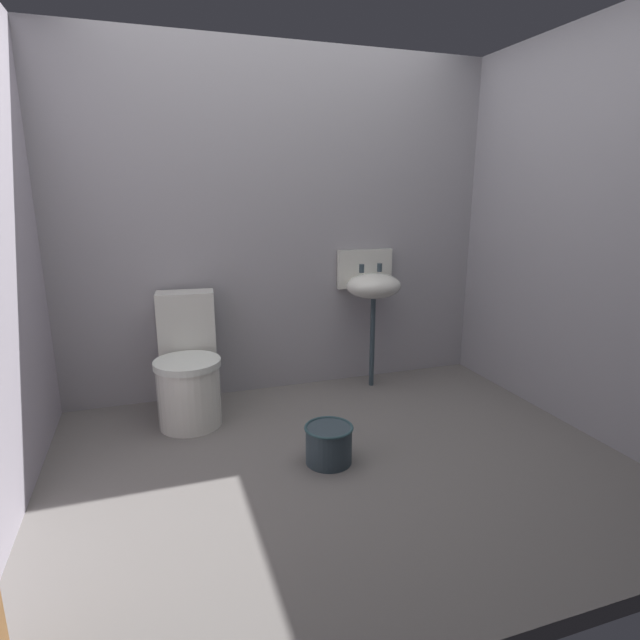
% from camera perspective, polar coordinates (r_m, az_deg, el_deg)
% --- Properties ---
extents(ground_plane, '(3.41, 2.56, 0.08)m').
position_cam_1_polar(ground_plane, '(2.90, 1.76, -15.59)').
color(ground_plane, slate).
extents(wall_back, '(3.41, 0.10, 2.34)m').
position_cam_1_polar(wall_back, '(3.60, -4.42, 10.51)').
color(wall_back, '#9B999F').
rests_on(wall_back, ground).
extents(wall_right, '(0.10, 2.36, 2.34)m').
position_cam_1_polar(wall_right, '(3.47, 26.50, 8.93)').
color(wall_right, '#95939B').
rests_on(wall_right, ground).
extents(toilet_near_wall, '(0.44, 0.62, 0.78)m').
position_cam_1_polar(toilet_near_wall, '(3.28, -14.56, -5.52)').
color(toilet_near_wall, silver).
rests_on(toilet_near_wall, ground).
extents(sink, '(0.42, 0.35, 0.99)m').
position_cam_1_polar(sink, '(3.66, 5.87, 3.97)').
color(sink, '#303E47').
rests_on(sink, ground).
extents(bucket, '(0.26, 0.26, 0.21)m').
position_cam_1_polar(bucket, '(2.77, 0.98, -13.67)').
color(bucket, '#303E47').
rests_on(bucket, ground).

